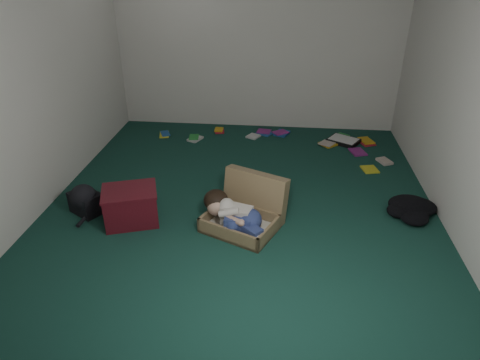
# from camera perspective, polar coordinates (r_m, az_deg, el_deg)

# --- Properties ---
(floor) EXTENTS (4.50, 4.50, 0.00)m
(floor) POSITION_cam_1_polar(r_m,az_deg,el_deg) (4.55, 0.19, -2.99)
(floor) COLOR #153D32
(floor) RESTS_ON ground
(wall_back) EXTENTS (4.50, 0.00, 4.50)m
(wall_back) POSITION_cam_1_polar(r_m,az_deg,el_deg) (6.21, 2.39, 18.50)
(wall_back) COLOR white
(wall_back) RESTS_ON ground
(wall_front) EXTENTS (4.50, 0.00, 4.50)m
(wall_front) POSITION_cam_1_polar(r_m,az_deg,el_deg) (1.97, -6.30, -4.63)
(wall_front) COLOR white
(wall_front) RESTS_ON ground
(wall_left) EXTENTS (0.00, 4.50, 4.50)m
(wall_left) POSITION_cam_1_polar(r_m,az_deg,el_deg) (4.66, -25.71, 12.44)
(wall_left) COLOR white
(wall_left) RESTS_ON ground
(wall_right) EXTENTS (0.00, 4.50, 4.50)m
(wall_right) POSITION_cam_1_polar(r_m,az_deg,el_deg) (4.32, 28.19, 10.79)
(wall_right) COLOR white
(wall_right) RESTS_ON ground
(suitcase) EXTENTS (0.86, 0.85, 0.48)m
(suitcase) POSITION_cam_1_polar(r_m,az_deg,el_deg) (4.14, 0.86, -4.13)
(suitcase) COLOR olive
(suitcase) RESTS_ON floor
(person) EXTENTS (0.62, 0.54, 0.30)m
(person) POSITION_cam_1_polar(r_m,az_deg,el_deg) (4.01, -0.86, -4.55)
(person) COLOR beige
(person) RESTS_ON suitcase
(maroon_bin) EXTENTS (0.61, 0.55, 0.35)m
(maroon_bin) POSITION_cam_1_polar(r_m,az_deg,el_deg) (4.28, -14.33, -3.34)
(maroon_bin) COLOR #53101A
(maroon_bin) RESTS_ON floor
(backpack) EXTENTS (0.51, 0.48, 0.24)m
(backpack) POSITION_cam_1_polar(r_m,az_deg,el_deg) (4.59, -19.84, -2.77)
(backpack) COLOR black
(backpack) RESTS_ON floor
(clothing_pile) EXTENTS (0.58, 0.53, 0.15)m
(clothing_pile) POSITION_cam_1_polar(r_m,az_deg,el_deg) (4.61, 21.64, -3.62)
(clothing_pile) COLOR black
(clothing_pile) RESTS_ON floor
(paper_tray) EXTENTS (0.50, 0.46, 0.06)m
(paper_tray) POSITION_cam_1_polar(r_m,az_deg,el_deg) (6.13, 13.64, 5.13)
(paper_tray) COLOR black
(paper_tray) RESTS_ON floor
(book_scatter) EXTENTS (3.19, 1.30, 0.02)m
(book_scatter) POSITION_cam_1_polar(r_m,az_deg,el_deg) (6.00, 6.83, 5.05)
(book_scatter) COLOR yellow
(book_scatter) RESTS_ON floor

